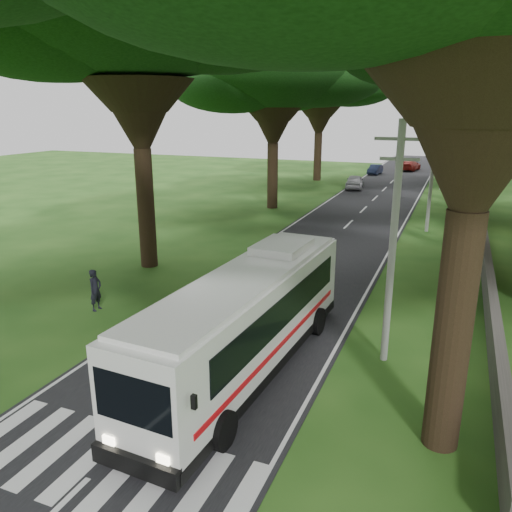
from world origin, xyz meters
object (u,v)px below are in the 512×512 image
at_px(pole_far, 444,149).
at_px(coach_bus, 248,319).
at_px(distant_car_b, 375,169).
at_px(pedestrian, 95,290).
at_px(pole_mid, 432,171).
at_px(distant_car_c, 410,165).
at_px(distant_car_a, 355,182).
at_px(pole_near, 393,242).

distance_m(pole_far, coach_bus, 42.65).
bearing_deg(distant_car_b, pedestrian, -89.28).
bearing_deg(pole_far, pole_mid, -90.00).
height_order(pole_mid, distant_car_c, pole_mid).
bearing_deg(distant_car_c, distant_car_a, 87.89).
xyz_separation_m(coach_bus, pedestrian, (-7.97, 2.22, -0.91)).
height_order(pole_mid, pedestrian, pole_mid).
bearing_deg(pole_near, coach_bus, -149.48).
xyz_separation_m(coach_bus, distant_car_b, (-4.45, 52.59, -1.19)).
height_order(pole_near, pole_far, same).
distance_m(pole_near, distant_car_c, 56.44).
distance_m(distant_car_a, distant_car_c, 19.47).
relative_size(pole_near, distant_car_b, 2.21).
relative_size(distant_car_a, distant_car_c, 0.91).
bearing_deg(pole_mid, pole_far, 90.00).
bearing_deg(distant_car_c, distant_car_b, 66.54).
bearing_deg(distant_car_c, pedestrian, 91.73).
height_order(pole_mid, distant_car_a, pole_mid).
xyz_separation_m(pole_far, coach_bus, (-4.05, -42.39, -2.37)).
bearing_deg(pedestrian, distant_car_b, -4.24).
bearing_deg(distant_car_c, pole_mid, 106.55).
bearing_deg(pole_near, distant_car_b, 99.61).
relative_size(coach_bus, pedestrian, 6.40).
xyz_separation_m(pole_near, pedestrian, (-12.02, -0.17, -3.28)).
xyz_separation_m(pole_far, distant_car_c, (-4.70, 16.14, -3.45)).
height_order(distant_car_b, distant_car_c, distant_car_c).
relative_size(pole_mid, pole_far, 1.00).
xyz_separation_m(distant_car_a, distant_car_b, (0.00, 13.16, -0.15)).
xyz_separation_m(pole_mid, distant_car_b, (-8.50, 30.20, -3.55)).
relative_size(pole_far, coach_bus, 0.69).
distance_m(coach_bus, pedestrian, 8.33).
relative_size(coach_bus, distant_car_b, 3.19).
distance_m(distant_car_a, distant_car_b, 13.16).
relative_size(distant_car_b, pedestrian, 2.01).
bearing_deg(distant_car_a, pedestrian, 77.41).
height_order(distant_car_a, distant_car_b, distant_car_a).
relative_size(pole_mid, distant_car_c, 1.67).
bearing_deg(pole_far, pole_near, -90.00).
distance_m(pole_near, distant_car_a, 38.16).
height_order(coach_bus, distant_car_a, coach_bus).
relative_size(pole_far, distant_car_a, 1.83).
bearing_deg(pole_far, distant_car_c, 106.24).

